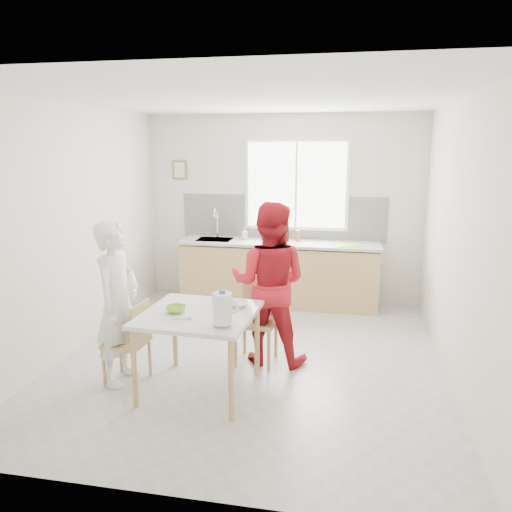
{
  "coord_description": "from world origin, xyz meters",
  "views": [
    {
      "loc": [
        1.0,
        -4.94,
        2.24
      ],
      "look_at": [
        0.0,
        0.2,
        1.09
      ],
      "focal_mm": 35.0,
      "sensor_mm": 36.0,
      "label": 1
    }
  ],
  "objects_px": {
    "chair_far": "(258,315)",
    "bowl_white": "(238,304)",
    "chair_left": "(132,339)",
    "person_red": "(269,284)",
    "person_white": "(118,303)",
    "milk_jug": "(223,308)",
    "wine_bottle_b": "(287,231)",
    "bowl_green": "(176,309)",
    "dining_table": "(199,321)",
    "wine_bottle_a": "(264,229)"
  },
  "relations": [
    {
      "from": "dining_table",
      "to": "bowl_white",
      "type": "xyz_separation_m",
      "value": [
        0.31,
        0.23,
        0.1
      ]
    },
    {
      "from": "person_white",
      "to": "wine_bottle_b",
      "type": "bearing_deg",
      "value": -21.11
    },
    {
      "from": "person_white",
      "to": "milk_jug",
      "type": "distance_m",
      "value": 1.18
    },
    {
      "from": "dining_table",
      "to": "chair_left",
      "type": "height_order",
      "value": "chair_left"
    },
    {
      "from": "chair_far",
      "to": "person_white",
      "type": "height_order",
      "value": "person_white"
    },
    {
      "from": "wine_bottle_a",
      "to": "bowl_white",
      "type": "bearing_deg",
      "value": -85.21
    },
    {
      "from": "person_white",
      "to": "milk_jug",
      "type": "relative_size",
      "value": 5.44
    },
    {
      "from": "person_red",
      "to": "bowl_white",
      "type": "distance_m",
      "value": 0.59
    },
    {
      "from": "dining_table",
      "to": "milk_jug",
      "type": "xyz_separation_m",
      "value": [
        0.31,
        -0.3,
        0.24
      ]
    },
    {
      "from": "person_white",
      "to": "dining_table",
      "type": "bearing_deg",
      "value": -90.0
    },
    {
      "from": "chair_left",
      "to": "wine_bottle_a",
      "type": "distance_m",
      "value": 2.97
    },
    {
      "from": "chair_left",
      "to": "wine_bottle_a",
      "type": "height_order",
      "value": "wine_bottle_a"
    },
    {
      "from": "bowl_green",
      "to": "bowl_white",
      "type": "bearing_deg",
      "value": 27.77
    },
    {
      "from": "person_white",
      "to": "person_red",
      "type": "distance_m",
      "value": 1.53
    },
    {
      "from": "chair_left",
      "to": "person_red",
      "type": "distance_m",
      "value": 1.48
    },
    {
      "from": "milk_jug",
      "to": "bowl_green",
      "type": "bearing_deg",
      "value": 156.34
    },
    {
      "from": "chair_left",
      "to": "person_white",
      "type": "distance_m",
      "value": 0.37
    },
    {
      "from": "dining_table",
      "to": "wine_bottle_b",
      "type": "distance_m",
      "value": 2.86
    },
    {
      "from": "milk_jug",
      "to": "wine_bottle_b",
      "type": "bearing_deg",
      "value": 90.94
    },
    {
      "from": "dining_table",
      "to": "wine_bottle_a",
      "type": "relative_size",
      "value": 3.28
    },
    {
      "from": "person_white",
      "to": "bowl_green",
      "type": "relative_size",
      "value": 8.5
    },
    {
      "from": "wine_bottle_a",
      "to": "wine_bottle_b",
      "type": "bearing_deg",
      "value": -5.69
    },
    {
      "from": "person_white",
      "to": "bowl_white",
      "type": "height_order",
      "value": "person_white"
    },
    {
      "from": "chair_far",
      "to": "wine_bottle_b",
      "type": "relative_size",
      "value": 2.98
    },
    {
      "from": "chair_far",
      "to": "bowl_white",
      "type": "xyz_separation_m",
      "value": [
        -0.08,
        -0.56,
        0.3
      ]
    },
    {
      "from": "person_white",
      "to": "wine_bottle_a",
      "type": "bearing_deg",
      "value": -14.88
    },
    {
      "from": "chair_left",
      "to": "wine_bottle_b",
      "type": "height_order",
      "value": "wine_bottle_b"
    },
    {
      "from": "person_white",
      "to": "wine_bottle_a",
      "type": "xyz_separation_m",
      "value": [
        0.91,
        2.79,
        0.29
      ]
    },
    {
      "from": "person_red",
      "to": "wine_bottle_a",
      "type": "distance_m",
      "value": 2.1
    },
    {
      "from": "person_red",
      "to": "wine_bottle_a",
      "type": "bearing_deg",
      "value": -75.13
    },
    {
      "from": "wine_bottle_a",
      "to": "person_red",
      "type": "bearing_deg",
      "value": -78.32
    },
    {
      "from": "milk_jug",
      "to": "wine_bottle_b",
      "type": "relative_size",
      "value": 0.97
    },
    {
      "from": "person_red",
      "to": "bowl_green",
      "type": "relative_size",
      "value": 9.18
    },
    {
      "from": "chair_far",
      "to": "wine_bottle_b",
      "type": "bearing_deg",
      "value": 92.19
    },
    {
      "from": "person_red",
      "to": "bowl_white",
      "type": "bearing_deg",
      "value": 72.8
    },
    {
      "from": "dining_table",
      "to": "person_red",
      "type": "relative_size",
      "value": 0.62
    },
    {
      "from": "person_red",
      "to": "bowl_white",
      "type": "relative_size",
      "value": 8.79
    },
    {
      "from": "bowl_green",
      "to": "wine_bottle_b",
      "type": "relative_size",
      "value": 0.62
    },
    {
      "from": "chair_far",
      "to": "bowl_white",
      "type": "bearing_deg",
      "value": -95.03
    },
    {
      "from": "bowl_green",
      "to": "wine_bottle_b",
      "type": "distance_m",
      "value": 2.92
    },
    {
      "from": "dining_table",
      "to": "person_red",
      "type": "bearing_deg",
      "value": 56.55
    },
    {
      "from": "person_white",
      "to": "bowl_white",
      "type": "relative_size",
      "value": 8.14
    },
    {
      "from": "bowl_white",
      "to": "chair_left",
      "type": "bearing_deg",
      "value": -169.0
    },
    {
      "from": "milk_jug",
      "to": "dining_table",
      "type": "bearing_deg",
      "value": 139.23
    },
    {
      "from": "wine_bottle_b",
      "to": "milk_jug",
      "type": "bearing_deg",
      "value": -92.25
    },
    {
      "from": "person_white",
      "to": "person_red",
      "type": "xyz_separation_m",
      "value": [
        1.33,
        0.74,
        0.06
      ]
    },
    {
      "from": "bowl_green",
      "to": "bowl_white",
      "type": "height_order",
      "value": "bowl_green"
    },
    {
      "from": "bowl_white",
      "to": "milk_jug",
      "type": "xyz_separation_m",
      "value": [
        -0.01,
        -0.53,
        0.13
      ]
    },
    {
      "from": "chair_left",
      "to": "person_white",
      "type": "bearing_deg",
      "value": -90.0
    },
    {
      "from": "chair_far",
      "to": "milk_jug",
      "type": "height_order",
      "value": "milk_jug"
    }
  ]
}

